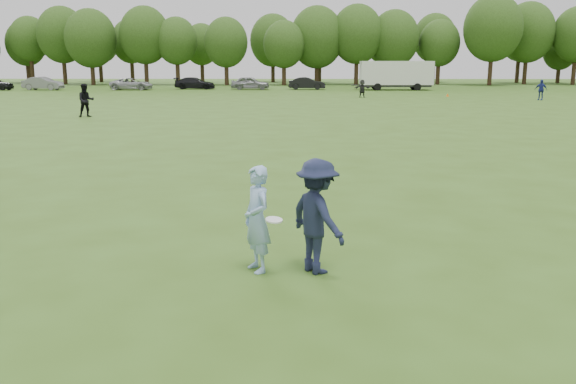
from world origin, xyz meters
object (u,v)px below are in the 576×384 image
defender (317,216)px  player_far_b (541,90)px  car_d (195,83)px  car_b (43,83)px  car_e (250,83)px  player_far_a (86,100)px  player_far_d (362,89)px  cargo_trailer (396,74)px  car_c (132,84)px  thrower (257,219)px  field_cone (448,95)px  car_f (307,83)px

defender → player_far_b: size_ratio=1.08×
defender → car_d: defender is taller
car_b → car_e: bearing=-81.5°
player_far_a → player_far_d: 26.91m
player_far_a → cargo_trailer: (23.71, 33.29, 0.79)m
car_c → thrower: bearing=-162.8°
car_b → player_far_d: bearing=-105.1°
player_far_a → player_far_d: (18.49, 19.54, -0.19)m
thrower → field_cone: size_ratio=5.78×
player_far_b → cargo_trailer: size_ratio=0.19×
defender → car_b: (-28.91, 59.70, -0.20)m
player_far_b → car_f: (-19.49, 18.16, -0.17)m
car_f → player_far_a: bearing=159.5°
defender → car_e: bearing=-29.7°
player_far_d → cargo_trailer: bearing=69.5°
car_d → car_e: car_e is taller
defender → car_e: 61.07m
defender → player_far_a: bearing=-9.4°
car_e → car_d: bearing=79.0°
thrower → defender: defender is taller
car_b → field_cone: size_ratio=14.75×
defender → car_f: (0.83, 61.17, -0.24)m
player_far_a → car_e: size_ratio=0.45×
player_far_b → car_c: player_far_b is taller
thrower → car_e: size_ratio=0.40×
car_c → car_f: (19.79, 1.19, 0.03)m
player_far_d → defender: bearing=-96.5°
car_d → car_f: car_f is taller
player_far_d → cargo_trailer: (5.22, 13.75, 0.98)m
thrower → player_far_a: (-11.93, 26.93, 0.12)m
defender → cargo_trailer: bearing=-45.2°
field_cone → cargo_trailer: 12.74m
defender → car_e: size_ratio=0.43×
thrower → defender: (0.97, -0.04, 0.06)m
car_b → car_f: bearing=-81.4°
car_f → player_far_b: bearing=-131.6°
car_c → car_f: size_ratio=1.13×
car_b → field_cone: car_b is taller
car_b → car_d: car_b is taller
cargo_trailer → car_d: bearing=175.6°
car_f → thrower: bearing=179.7°
player_far_b → car_d: 37.64m
field_cone → player_far_d: bearing=-169.9°
thrower → car_c: size_ratio=0.36×
defender → car_d: size_ratio=0.40×
defender → cargo_trailer: (10.81, 60.26, 0.85)m
player_far_a → car_f: bearing=43.7°
car_c → car_e: size_ratio=1.09×
player_far_d → car_c: size_ratio=0.34×
defender → player_far_d: 46.85m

